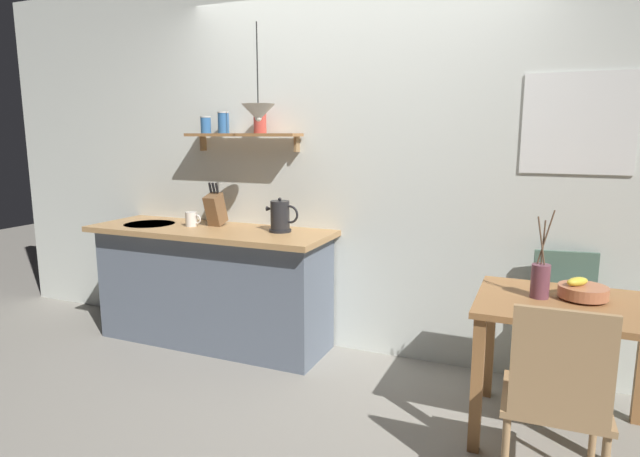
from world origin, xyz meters
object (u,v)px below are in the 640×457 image
object	(u,v)px
dining_table	(568,326)
knife_block	(215,209)
electric_kettle	(280,217)
twig_vase	(540,280)
dining_chair_near	(557,395)
fruit_bowl	(582,291)
dining_chair_far	(565,319)
coffee_mug_by_sink	(192,219)
pendant_lamp	(258,112)

from	to	relation	value
dining_table	knife_block	distance (m)	2.47
dining_table	electric_kettle	size ratio (longest dim) A/B	3.61
dining_table	twig_vase	bearing A→B (deg)	170.84
dining_chair_near	knife_block	size ratio (longest dim) A/B	2.78
knife_block	fruit_bowl	bearing A→B (deg)	-8.58
twig_vase	dining_chair_near	bearing A→B (deg)	-81.73
dining_chair_near	dining_chair_far	world-z (taller)	dining_chair_near
dining_table	fruit_bowl	world-z (taller)	fruit_bowl
dining_chair_near	coffee_mug_by_sink	bearing A→B (deg)	158.82
electric_kettle	coffee_mug_by_sink	world-z (taller)	electric_kettle
dining_table	twig_vase	world-z (taller)	twig_vase
twig_vase	coffee_mug_by_sink	world-z (taller)	twig_vase
dining_chair_near	electric_kettle	distance (m)	2.12
dining_chair_near	fruit_bowl	world-z (taller)	dining_chair_near
dining_chair_near	dining_table	bearing A→B (deg)	85.08
coffee_mug_by_sink	knife_block	bearing A→B (deg)	25.41
dining_chair_near	electric_kettle	world-z (taller)	electric_kettle
dining_table	electric_kettle	bearing A→B (deg)	167.00
knife_block	coffee_mug_by_sink	bearing A→B (deg)	-154.59
electric_kettle	pendant_lamp	world-z (taller)	pendant_lamp
dining_chair_far	coffee_mug_by_sink	size ratio (longest dim) A/B	6.75
fruit_bowl	knife_block	xyz separation A→B (m)	(-2.45, 0.37, 0.24)
dining_table	dining_chair_near	world-z (taller)	dining_chair_near
dining_table	dining_chair_near	distance (m)	0.61
dining_chair_far	coffee_mug_by_sink	xyz separation A→B (m)	(-2.56, -0.10, 0.44)
dining_chair_far	coffee_mug_by_sink	bearing A→B (deg)	-177.84
dining_chair_near	fruit_bowl	size ratio (longest dim) A/B	3.79
dining_chair_near	pendant_lamp	size ratio (longest dim) A/B	1.48
dining_chair_far	coffee_mug_by_sink	distance (m)	2.60
twig_vase	electric_kettle	size ratio (longest dim) A/B	1.86
dining_table	pendant_lamp	size ratio (longest dim) A/B	1.45
electric_kettle	knife_block	bearing A→B (deg)	177.99
fruit_bowl	pendant_lamp	distance (m)	2.15
twig_vase	knife_block	xyz separation A→B (m)	(-2.25, 0.42, 0.19)
twig_vase	knife_block	distance (m)	2.30
dining_chair_near	coffee_mug_by_sink	world-z (taller)	coffee_mug_by_sink
dining_table	knife_block	bearing A→B (deg)	169.48
dining_table	electric_kettle	world-z (taller)	electric_kettle
knife_block	pendant_lamp	size ratio (longest dim) A/B	0.53
fruit_bowl	pendant_lamp	bearing A→B (deg)	175.80
dining_chair_near	pendant_lamp	world-z (taller)	pendant_lamp
dining_chair_near	pendant_lamp	distance (m)	2.33
dining_chair_near	twig_vase	size ratio (longest dim) A/B	1.99
knife_block	coffee_mug_by_sink	size ratio (longest dim) A/B	2.53
dining_table	twig_vase	distance (m)	0.26
dining_chair_far	fruit_bowl	size ratio (longest dim) A/B	3.64
dining_table	dining_chair_near	size ratio (longest dim) A/B	0.98
dining_chair_near	pendant_lamp	xyz separation A→B (m)	(-1.83, 0.82, 1.19)
dining_chair_near	fruit_bowl	xyz separation A→B (m)	(0.11, 0.68, 0.27)
fruit_bowl	electric_kettle	distance (m)	1.94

